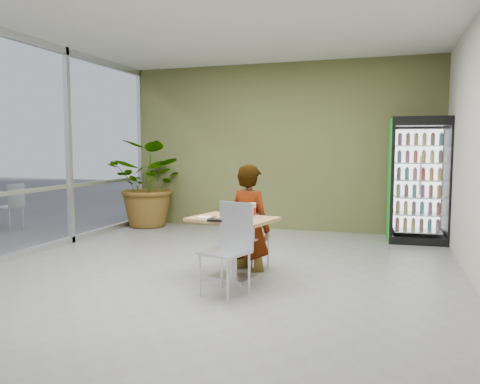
{
  "coord_description": "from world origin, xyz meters",
  "views": [
    {
      "loc": [
        2.03,
        -5.35,
        1.57
      ],
      "look_at": [
        0.18,
        0.49,
        1.0
      ],
      "focal_mm": 35.0,
      "sensor_mm": 36.0,
      "label": 1
    }
  ],
  "objects_px": {
    "seated_woman": "(250,228)",
    "chair_near": "(230,241)",
    "dining_table": "(233,235)",
    "soda_cup": "(252,211)",
    "chair_far": "(246,230)",
    "beverage_fridge": "(418,180)",
    "potted_plant": "(151,184)",
    "cafeteria_tray": "(228,219)"
  },
  "relations": [
    {
      "from": "seated_woman",
      "to": "chair_near",
      "type": "bearing_deg",
      "value": 116.47
    },
    {
      "from": "dining_table",
      "to": "seated_woman",
      "type": "height_order",
      "value": "seated_woman"
    },
    {
      "from": "soda_cup",
      "to": "chair_far",
      "type": "bearing_deg",
      "value": 114.59
    },
    {
      "from": "chair_near",
      "to": "soda_cup",
      "type": "relative_size",
      "value": 5.66
    },
    {
      "from": "dining_table",
      "to": "chair_far",
      "type": "relative_size",
      "value": 1.25
    },
    {
      "from": "beverage_fridge",
      "to": "potted_plant",
      "type": "height_order",
      "value": "beverage_fridge"
    },
    {
      "from": "seated_woman",
      "to": "potted_plant",
      "type": "height_order",
      "value": "potted_plant"
    },
    {
      "from": "cafeteria_tray",
      "to": "chair_far",
      "type": "bearing_deg",
      "value": 89.83
    },
    {
      "from": "cafeteria_tray",
      "to": "beverage_fridge",
      "type": "bearing_deg",
      "value": 56.35
    },
    {
      "from": "chair_far",
      "to": "soda_cup",
      "type": "xyz_separation_m",
      "value": [
        0.2,
        -0.44,
        0.32
      ]
    },
    {
      "from": "chair_near",
      "to": "potted_plant",
      "type": "distance_m",
      "value": 4.7
    },
    {
      "from": "chair_far",
      "to": "chair_near",
      "type": "xyz_separation_m",
      "value": [
        0.13,
        -1.03,
        0.07
      ]
    },
    {
      "from": "dining_table",
      "to": "beverage_fridge",
      "type": "distance_m",
      "value": 3.87
    },
    {
      "from": "chair_far",
      "to": "dining_table",
      "type": "bearing_deg",
      "value": 108.81
    },
    {
      "from": "seated_woman",
      "to": "chair_far",
      "type": "bearing_deg",
      "value": 68.05
    },
    {
      "from": "chair_near",
      "to": "cafeteria_tray",
      "type": "height_order",
      "value": "chair_near"
    },
    {
      "from": "chair_far",
      "to": "potted_plant",
      "type": "xyz_separation_m",
      "value": [
        -2.8,
        2.64,
        0.35
      ]
    },
    {
      "from": "chair_near",
      "to": "beverage_fridge",
      "type": "bearing_deg",
      "value": 78.7
    },
    {
      "from": "seated_woman",
      "to": "beverage_fridge",
      "type": "distance_m",
      "value": 3.42
    },
    {
      "from": "seated_woman",
      "to": "soda_cup",
      "type": "xyz_separation_m",
      "value": [
        0.17,
        -0.47,
        0.3
      ]
    },
    {
      "from": "chair_far",
      "to": "chair_near",
      "type": "height_order",
      "value": "chair_near"
    },
    {
      "from": "soda_cup",
      "to": "potted_plant",
      "type": "height_order",
      "value": "potted_plant"
    },
    {
      "from": "dining_table",
      "to": "potted_plant",
      "type": "xyz_separation_m",
      "value": [
        -2.78,
        3.13,
        0.33
      ]
    },
    {
      "from": "seated_woman",
      "to": "beverage_fridge",
      "type": "relative_size",
      "value": 0.8
    },
    {
      "from": "cafeteria_tray",
      "to": "dining_table",
      "type": "bearing_deg",
      "value": 94.63
    },
    {
      "from": "soda_cup",
      "to": "potted_plant",
      "type": "distance_m",
      "value": 4.29
    },
    {
      "from": "seated_woman",
      "to": "soda_cup",
      "type": "bearing_deg",
      "value": 130.75
    },
    {
      "from": "chair_far",
      "to": "cafeteria_tray",
      "type": "height_order",
      "value": "chair_far"
    },
    {
      "from": "seated_woman",
      "to": "cafeteria_tray",
      "type": "distance_m",
      "value": 0.8
    },
    {
      "from": "cafeteria_tray",
      "to": "potted_plant",
      "type": "distance_m",
      "value": 4.38
    },
    {
      "from": "seated_woman",
      "to": "potted_plant",
      "type": "xyz_separation_m",
      "value": [
        -2.83,
        2.6,
        0.33
      ]
    },
    {
      "from": "soda_cup",
      "to": "potted_plant",
      "type": "bearing_deg",
      "value": 134.3
    },
    {
      "from": "seated_woman",
      "to": "soda_cup",
      "type": "height_order",
      "value": "seated_woman"
    },
    {
      "from": "chair_near",
      "to": "seated_woman",
      "type": "relative_size",
      "value": 0.59
    },
    {
      "from": "potted_plant",
      "to": "beverage_fridge",
      "type": "bearing_deg",
      "value": -0.3
    },
    {
      "from": "soda_cup",
      "to": "beverage_fridge",
      "type": "relative_size",
      "value": 0.08
    },
    {
      "from": "chair_near",
      "to": "cafeteria_tray",
      "type": "relative_size",
      "value": 2.44
    },
    {
      "from": "seated_woman",
      "to": "cafeteria_tray",
      "type": "xyz_separation_m",
      "value": [
        -0.04,
        -0.77,
        0.23
      ]
    },
    {
      "from": "beverage_fridge",
      "to": "chair_near",
      "type": "bearing_deg",
      "value": -123.17
    },
    {
      "from": "dining_table",
      "to": "soda_cup",
      "type": "relative_size",
      "value": 6.27
    },
    {
      "from": "seated_woman",
      "to": "potted_plant",
      "type": "relative_size",
      "value": 0.97
    },
    {
      "from": "chair_far",
      "to": "seated_woman",
      "type": "bearing_deg",
      "value": -111.95
    }
  ]
}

